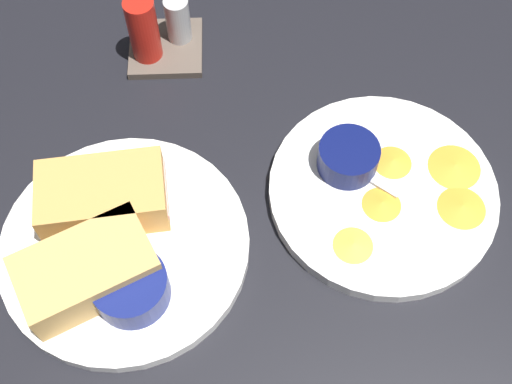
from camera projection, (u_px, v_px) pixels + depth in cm
name	position (u px, v px, depth cm)	size (l,w,h in cm)	color
ground_plane	(143.00, 219.00, 73.75)	(110.00, 110.00, 3.00)	black
plate_sandwich_main	(125.00, 246.00, 69.61)	(26.04, 26.04, 1.60)	white
sandwich_half_near	(103.00, 194.00, 68.99)	(13.91, 8.90, 4.80)	tan
sandwich_half_far	(87.00, 271.00, 64.82)	(15.02, 12.53, 4.80)	tan
ramekin_dark_sauce	(132.00, 287.00, 64.46)	(7.49, 7.49, 3.66)	navy
spoon_by_dark_ramekin	(114.00, 245.00, 68.40)	(5.41, 9.60, 0.80)	silver
plate_chips_companion	(382.00, 192.00, 72.78)	(24.89, 24.89, 1.60)	white
ramekin_light_gravy	(348.00, 156.00, 72.02)	(6.63, 6.63, 3.22)	#0C144C
spoon_by_gravy_ramekin	(344.00, 162.00, 73.28)	(8.61, 7.35, 0.80)	silver
plantain_chip_scatter	(420.00, 192.00, 71.52)	(18.11, 14.98, 0.60)	gold
condiment_caddy	(160.00, 33.00, 80.53)	(9.00, 9.00, 9.50)	brown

